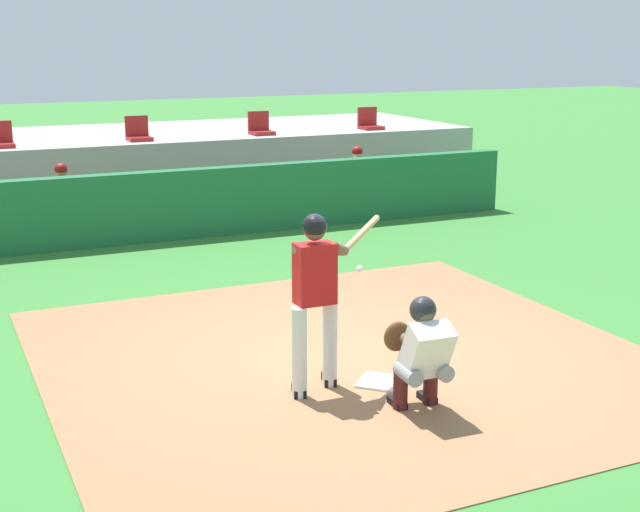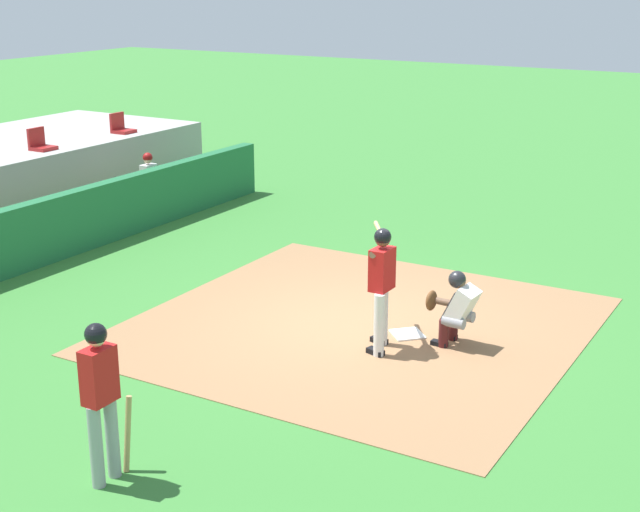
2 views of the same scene
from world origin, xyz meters
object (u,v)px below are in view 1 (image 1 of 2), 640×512
batter_at_plate (317,291)px  stadium_seat_4 (370,123)px  catcher_crouched (421,350)px  dugout_player_1 (64,200)px  stadium_seat_3 (260,128)px  home_plate (382,382)px  dugout_player_2 (360,178)px  stadium_seat_2 (138,134)px  stadium_seat_1 (1,140)px

batter_at_plate → stadium_seat_4: stadium_seat_4 is taller
catcher_crouched → dugout_player_1: 9.06m
batter_at_plate → dugout_player_1: bearing=98.1°
stadium_seat_3 → home_plate: bearing=-104.3°
dugout_player_2 → stadium_seat_2: bearing=152.6°
batter_at_plate → stadium_seat_4: size_ratio=3.76×
stadium_seat_4 → dugout_player_2: bearing=-122.1°
catcher_crouched → batter_at_plate: bearing=128.9°
stadium_seat_2 → stadium_seat_4: size_ratio=1.00×
stadium_seat_1 → stadium_seat_2: (2.60, 0.00, 0.00)m
catcher_crouched → dugout_player_1: bearing=101.6°
catcher_crouched → dugout_player_2: 9.70m
batter_at_plate → stadium_seat_3: (3.27, 10.07, 0.50)m
batter_at_plate → stadium_seat_3: size_ratio=3.76×
stadium_seat_2 → stadium_seat_1: bearing=180.0°
batter_at_plate → stadium_seat_2: size_ratio=3.76×
dugout_player_1 → stadium_seat_3: size_ratio=2.71×
batter_at_plate → stadium_seat_1: 10.26m
home_plate → stadium_seat_1: stadium_seat_1 is taller
stadium_seat_4 → stadium_seat_3: bearing=180.0°
dugout_player_1 → stadium_seat_1: size_ratio=2.71×
stadium_seat_2 → batter_at_plate: bearing=-93.8°
dugout_player_2 → stadium_seat_1: size_ratio=2.71×
home_plate → dugout_player_1: dugout_player_1 is taller
stadium_seat_2 → stadium_seat_4: same height
dugout_player_2 → stadium_seat_1: bearing=162.7°
dugout_player_2 → stadium_seat_1: stadium_seat_1 is taller
catcher_crouched → stadium_seat_2: (-0.00, 10.91, 0.93)m
home_plate → batter_at_plate: bearing=170.6°
stadium_seat_3 → stadium_seat_4: bearing=0.0°
batter_at_plate → stadium_seat_4: bearing=59.7°
stadium_seat_1 → stadium_seat_4: (7.80, 0.00, 0.00)m
dugout_player_1 → stadium_seat_3: stadium_seat_3 is taller
batter_at_plate → catcher_crouched: batter_at_plate is taller
stadium_seat_4 → home_plate: bearing=-117.1°
catcher_crouched → stadium_seat_4: bearing=64.5°
stadium_seat_3 → batter_at_plate: bearing=-108.0°
stadium_seat_2 → home_plate: bearing=-90.0°
dugout_player_2 → stadium_seat_4: size_ratio=2.71×
home_plate → batter_at_plate: size_ratio=0.24×
dugout_player_1 → stadium_seat_4: 7.36m
home_plate → dugout_player_1: (-1.82, 8.14, 0.65)m
home_plate → batter_at_plate: batter_at_plate is taller
dugout_player_2 → stadium_seat_3: stadium_seat_3 is taller
home_plate → stadium_seat_4: stadium_seat_4 is taller
home_plate → stadium_seat_1: 10.61m
catcher_crouched → stadium_seat_2: stadium_seat_2 is taller
dugout_player_1 → stadium_seat_1: bearing=111.1°
dugout_player_2 → stadium_seat_2: (-3.93, 2.03, 0.86)m
stadium_seat_2 → stadium_seat_3: bearing=0.0°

